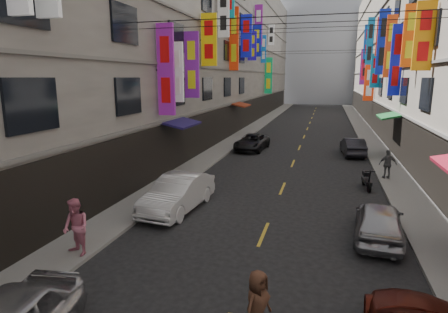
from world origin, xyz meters
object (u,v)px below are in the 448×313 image
Objects in this scene: car_left_far at (252,142)px; pedestrian_rfar at (388,164)px; car_right_mid at (379,221)px; scooter_far_right at (367,180)px; pedestrian_lfar at (76,227)px; car_left_mid at (178,193)px; pedestrian_crossing at (257,305)px; car_right_far at (353,147)px.

pedestrian_rfar reaches higher than car_left_far.
car_left_far is 17.13m from car_right_mid.
car_right_mid is at bearing 82.33° from scooter_far_right.
scooter_far_right is at bearing -44.28° from car_left_far.
pedestrian_lfar is (-9.40, -4.06, 0.36)m from car_right_mid.
pedestrian_lfar is at bearing -100.77° from car_left_mid.
car_left_mid is 8.60m from pedestrian_crossing.
scooter_far_right is at bearing 45.93° from pedestrian_rfar.
scooter_far_right is 0.45× the size of car_right_mid.
pedestrian_rfar is at bearing 96.67° from car_right_far.
car_left_mid is at bearing -1.06° from car_right_mid.
pedestrian_crossing is at bearing 68.15° from car_right_mid.
pedestrian_rfar reaches higher than car_right_mid.
car_right_mid is at bearing -1.53° from car_left_mid.
car_right_far is at bearing 86.22° from pedestrian_lfar.
pedestrian_rfar is (9.44, 7.57, 0.18)m from car_left_mid.
car_left_mid reaches higher than car_right_far.
car_left_mid is at bearing 58.11° from pedestrian_crossing.
pedestrian_rfar is (1.25, 1.97, 0.49)m from scooter_far_right.
car_right_far is at bearing -94.71° from scooter_far_right.
scooter_far_right is 13.21m from pedestrian_crossing.
scooter_far_right is 8.72m from car_right_far.
car_right_far is at bearing 65.76° from car_left_mid.
car_left_mid is at bearing 27.01° from pedestrian_rfar.
car_left_far is 7.60m from car_right_far.
scooter_far_right is 2.38m from pedestrian_rfar.
car_left_far is 2.76× the size of pedestrian_rfar.
pedestrian_crossing reaches higher than car_left_mid.
pedestrian_lfar is 6.56m from pedestrian_crossing.
pedestrian_rfar reaches higher than scooter_far_right.
pedestrian_crossing is at bearing -74.22° from car_left_far.
pedestrian_crossing is at bearing 69.05° from scooter_far_right.
car_left_far is 2.82× the size of pedestrian_crossing.
pedestrian_lfar is at bearing 37.44° from pedestrian_rfar.
car_right_far reaches higher than car_left_far.
pedestrian_lfar reaches higher than car_right_far.
pedestrian_crossing reaches higher than car_left_far.
pedestrian_lfar reaches higher than pedestrian_rfar.
pedestrian_lfar is (-9.59, -10.57, 0.60)m from scooter_far_right.
car_left_far is at bearing -54.57° from scooter_far_right.
pedestrian_crossing is at bearing -51.29° from car_left_mid.
car_left_far is 1.13× the size of car_right_mid.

